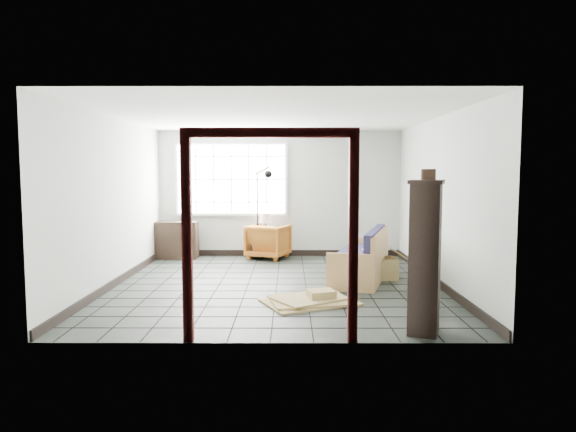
{
  "coord_description": "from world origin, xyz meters",
  "views": [
    {
      "loc": [
        0.2,
        -7.9,
        1.76
      ],
      "look_at": [
        0.17,
        0.3,
        1.05
      ],
      "focal_mm": 32.0,
      "sensor_mm": 36.0,
      "label": 1
    }
  ],
  "objects_px": {
    "armchair": "(268,240)",
    "tall_shelf": "(425,256)",
    "side_table": "(263,237)",
    "futon_sofa": "(364,261)"
  },
  "relations": [
    {
      "from": "armchair",
      "to": "tall_shelf",
      "type": "xyz_separation_m",
      "value": [
        1.9,
        -4.8,
        0.47
      ]
    },
    {
      "from": "tall_shelf",
      "to": "side_table",
      "type": "bearing_deg",
      "value": 132.61
    },
    {
      "from": "side_table",
      "to": "tall_shelf",
      "type": "bearing_deg",
      "value": -67.31
    },
    {
      "from": "side_table",
      "to": "tall_shelf",
      "type": "height_order",
      "value": "tall_shelf"
    },
    {
      "from": "tall_shelf",
      "to": "armchair",
      "type": "bearing_deg",
      "value": 131.49
    },
    {
      "from": "futon_sofa",
      "to": "armchair",
      "type": "relative_size",
      "value": 2.63
    },
    {
      "from": "armchair",
      "to": "side_table",
      "type": "bearing_deg",
      "value": 21.55
    },
    {
      "from": "futon_sofa",
      "to": "tall_shelf",
      "type": "distance_m",
      "value": 2.81
    },
    {
      "from": "futon_sofa",
      "to": "armchair",
      "type": "xyz_separation_m",
      "value": [
        -1.64,
        2.05,
        0.08
      ]
    },
    {
      "from": "side_table",
      "to": "futon_sofa",
      "type": "bearing_deg",
      "value": -49.65
    }
  ]
}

